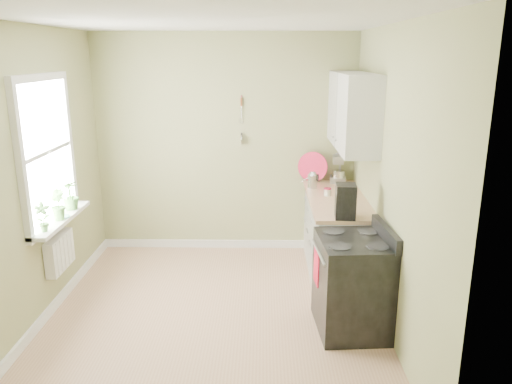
{
  "coord_description": "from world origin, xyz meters",
  "views": [
    {
      "loc": [
        0.47,
        -4.3,
        2.44
      ],
      "look_at": [
        0.4,
        0.55,
        1.1
      ],
      "focal_mm": 35.0,
      "sensor_mm": 36.0,
      "label": 1
    }
  ],
  "objects_px": {
    "stand_mixer": "(338,169)",
    "stove": "(352,284)",
    "coffee_maker": "(345,202)",
    "kettle": "(312,180)"
  },
  "relations": [
    {
      "from": "coffee_maker",
      "to": "stand_mixer",
      "type": "bearing_deg",
      "value": 84.73
    },
    {
      "from": "coffee_maker",
      "to": "stove",
      "type": "bearing_deg",
      "value": -87.58
    },
    {
      "from": "stand_mixer",
      "to": "stove",
      "type": "bearing_deg",
      "value": -93.35
    },
    {
      "from": "stove",
      "to": "kettle",
      "type": "distance_m",
      "value": 1.7
    },
    {
      "from": "stove",
      "to": "stand_mixer",
      "type": "height_order",
      "value": "stand_mixer"
    },
    {
      "from": "stand_mixer",
      "to": "kettle",
      "type": "height_order",
      "value": "stand_mixer"
    },
    {
      "from": "stand_mixer",
      "to": "coffee_maker",
      "type": "distance_m",
      "value": 1.44
    },
    {
      "from": "stove",
      "to": "coffee_maker",
      "type": "height_order",
      "value": "coffee_maker"
    },
    {
      "from": "kettle",
      "to": "stand_mixer",
      "type": "bearing_deg",
      "value": 44.09
    },
    {
      "from": "stove",
      "to": "stand_mixer",
      "type": "bearing_deg",
      "value": 86.65
    }
  ]
}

